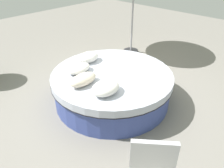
{
  "coord_description": "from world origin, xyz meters",
  "views": [
    {
      "loc": [
        -2.74,
        -2.57,
        2.7
      ],
      "look_at": [
        0.0,
        0.0,
        0.38
      ],
      "focal_mm": 34.85,
      "sensor_mm": 36.0,
      "label": 1
    }
  ],
  "objects_px": {
    "throw_pillow_3": "(106,88)",
    "throw_pillow_2": "(83,79)",
    "round_bed": "(112,86)",
    "throw_pillow_0": "(89,57)",
    "throw_pillow_1": "(79,68)"
  },
  "relations": [
    {
      "from": "round_bed",
      "to": "throw_pillow_1",
      "type": "distance_m",
      "value": 0.77
    },
    {
      "from": "round_bed",
      "to": "throw_pillow_2",
      "type": "bearing_deg",
      "value": 172.07
    },
    {
      "from": "throw_pillow_0",
      "to": "throw_pillow_3",
      "type": "relative_size",
      "value": 0.89
    },
    {
      "from": "throw_pillow_0",
      "to": "throw_pillow_1",
      "type": "bearing_deg",
      "value": -154.72
    },
    {
      "from": "throw_pillow_1",
      "to": "throw_pillow_2",
      "type": "relative_size",
      "value": 0.91
    },
    {
      "from": "round_bed",
      "to": "throw_pillow_2",
      "type": "xyz_separation_m",
      "value": [
        -0.66,
        0.09,
        0.41
      ]
    },
    {
      "from": "round_bed",
      "to": "throw_pillow_0",
      "type": "relative_size",
      "value": 5.18
    },
    {
      "from": "throw_pillow_3",
      "to": "throw_pillow_2",
      "type": "bearing_deg",
      "value": 97.95
    },
    {
      "from": "throw_pillow_1",
      "to": "throw_pillow_2",
      "type": "distance_m",
      "value": 0.48
    },
    {
      "from": "throw_pillow_1",
      "to": "throw_pillow_0",
      "type": "bearing_deg",
      "value": 25.28
    },
    {
      "from": "throw_pillow_0",
      "to": "throw_pillow_3",
      "type": "distance_m",
      "value": 1.29
    },
    {
      "from": "throw_pillow_2",
      "to": "throw_pillow_1",
      "type": "bearing_deg",
      "value": 60.65
    },
    {
      "from": "throw_pillow_2",
      "to": "throw_pillow_3",
      "type": "xyz_separation_m",
      "value": [
        0.07,
        -0.49,
        0.01
      ]
    },
    {
      "from": "round_bed",
      "to": "throw_pillow_3",
      "type": "relative_size",
      "value": 4.61
    },
    {
      "from": "throw_pillow_0",
      "to": "throw_pillow_2",
      "type": "distance_m",
      "value": 0.94
    }
  ]
}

